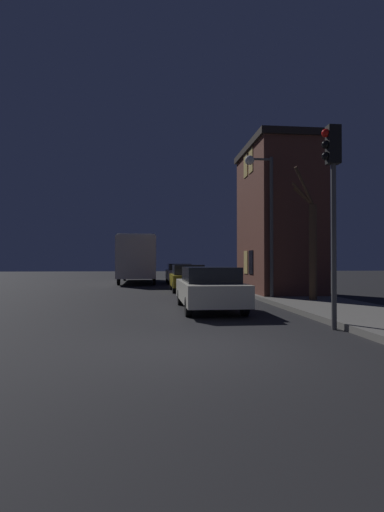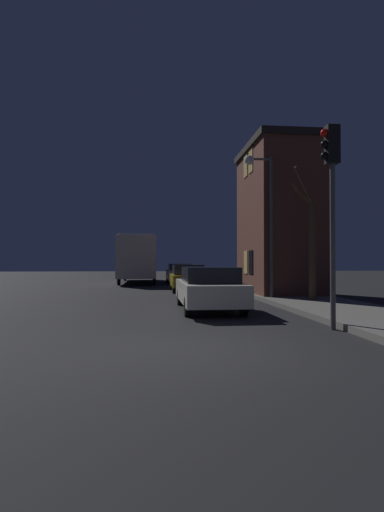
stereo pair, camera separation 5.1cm
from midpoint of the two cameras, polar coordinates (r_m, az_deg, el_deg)
name	(u,v)px [view 2 (the right image)]	position (r m, az deg, el deg)	size (l,w,h in m)	color
ground_plane	(192,348)	(7.47, 0.27, -13.07)	(120.00, 120.00, 0.00)	black
brick_building	(278,218)	(19.50, 12.23, 5.34)	(3.08, 5.35, 6.99)	brown
streetlamp	(264,203)	(16.47, 10.32, 7.49)	(1.16, 0.38, 5.71)	#4C4C4C
traffic_light	(331,184)	(10.01, 19.40, 9.69)	(0.43, 0.24, 4.77)	#4C4C4C
bare_tree	(311,244)	(15.61, 16.78, 1.59)	(1.00, 0.73, 4.93)	#473323
bus	(138,256)	(30.74, -7.63, 0.02)	(2.62, 10.05, 3.41)	beige
car_near_lane	(208,288)	(13.12, 2.48, -4.52)	(1.83, 4.77, 1.41)	beige
car_mid_lane	(188,278)	(21.28, -0.56, -3.10)	(1.74, 3.81, 1.43)	olive
car_far_lane	(179,273)	(29.37, -1.78, -2.43)	(1.80, 4.60, 1.44)	#B7BABF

